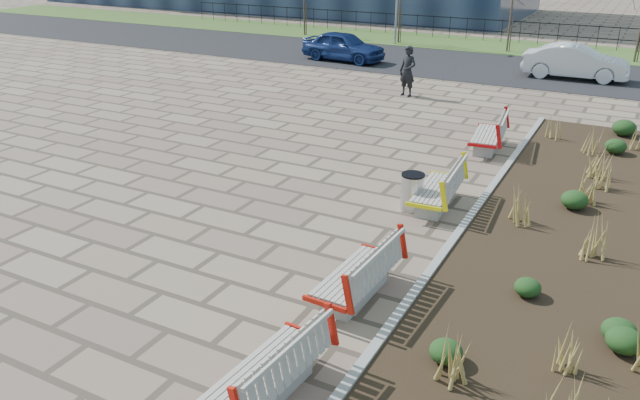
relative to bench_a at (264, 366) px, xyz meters
The scene contains 17 objects.
ground 3.35m from the bench_a, 155.05° to the left, with size 120.00×120.00×0.00m, color #786552.
planting_bed 7.19m from the bench_a, 63.06° to the left, with size 4.50×18.00×0.10m, color black.
planting_curb 6.48m from the bench_a, 81.81° to the left, with size 0.16×18.00×0.15m, color gray.
grass_verge_far 29.55m from the bench_a, 95.83° to the left, with size 80.00×5.00×0.04m, color #33511E.
road 23.59m from the bench_a, 97.31° to the left, with size 80.00×7.00×0.02m, color black.
bench_a is the anchor object (origin of this frame).
bench_b 2.82m from the bench_a, 90.00° to the left, with size 0.90×2.10×1.00m, color #B4180C, non-canonical shape.
bench_c 7.11m from the bench_a, 90.00° to the left, with size 0.90×2.10×1.00m, color yellow, non-canonical shape.
bench_d 11.71m from the bench_a, 90.00° to the left, with size 0.90×2.10×1.00m, color #A60B0D, non-canonical shape.
litter_bin 6.74m from the bench_a, 93.54° to the left, with size 0.50×0.50×0.83m, color #B2B2B7.
pedestrian 17.16m from the bench_a, 104.38° to the left, with size 0.68×0.45×1.87m, color black.
car_blue 23.67m from the bench_a, 113.42° to the left, with size 1.63×4.04×1.38m, color navy.
car_silver 22.73m from the bench_a, 87.65° to the left, with size 1.48×4.23×1.39m, color #B9BDC2.
tree_a 31.71m from the bench_a, 118.27° to the left, with size 1.40×1.40×4.00m, color #4C3D2D, non-canonical shape.
tree_b 29.35m from the bench_a, 107.88° to the left, with size 1.40×1.40×4.00m, color #4C3D2D, non-canonical shape.
tree_c 28.10m from the bench_a, 96.14° to the left, with size 1.40×1.40×4.00m, color #4C3D2D, non-canonical shape.
railing_fence 31.04m from the bench_a, 95.55° to the left, with size 44.00×0.10×1.20m, color black, non-canonical shape.
Camera 1 is at (6.75, -6.91, 5.74)m, focal length 35.00 mm.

